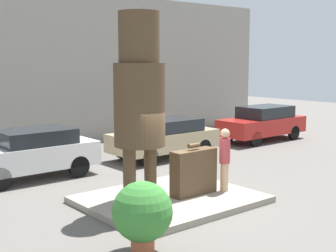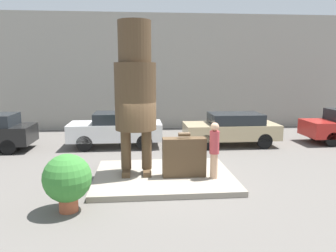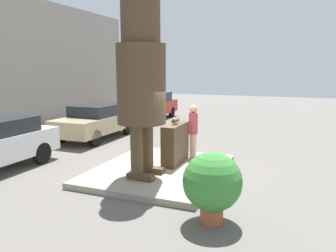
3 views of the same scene
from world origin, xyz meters
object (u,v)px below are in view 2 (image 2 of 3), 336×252
(giant_suitcase, at_px, (184,157))
(planter_pot, at_px, (67,179))
(tourist, at_px, (214,148))
(parked_car_white, at_px, (117,128))
(parked_car_tan, at_px, (232,128))
(statue_figure, at_px, (135,87))

(giant_suitcase, height_order, planter_pot, giant_suitcase)
(tourist, bearing_deg, parked_car_white, 121.81)
(parked_car_tan, bearing_deg, parked_car_white, -2.05)
(tourist, xyz_separation_m, planter_pot, (-4.07, -1.70, -0.29))
(tourist, bearing_deg, statue_figure, 163.90)
(tourist, relative_size, planter_pot, 1.20)
(statue_figure, relative_size, giant_suitcase, 3.41)
(giant_suitcase, bearing_deg, parked_car_tan, 58.89)
(parked_car_white, bearing_deg, giant_suitcase, 115.60)
(statue_figure, relative_size, planter_pot, 3.29)
(tourist, xyz_separation_m, parked_car_white, (-3.31, 5.34, -0.27))
(statue_figure, distance_m, parked_car_tan, 6.64)
(giant_suitcase, distance_m, planter_pot, 3.75)
(giant_suitcase, height_order, parked_car_white, parked_car_white)
(parked_car_white, distance_m, parked_car_tan, 5.35)
(parked_car_tan, bearing_deg, planter_pot, 48.26)
(parked_car_white, bearing_deg, tourist, 121.81)
(tourist, relative_size, parked_car_white, 0.42)
(parked_car_white, distance_m, planter_pot, 7.08)
(parked_car_tan, bearing_deg, statue_figure, 45.21)
(parked_car_white, xyz_separation_m, parked_car_tan, (5.35, -0.19, -0.04))
(statue_figure, xyz_separation_m, parked_car_tan, (4.42, 4.46, -2.16))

